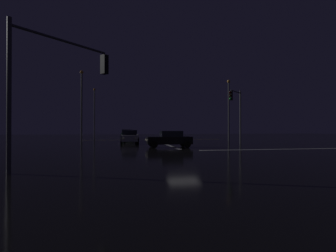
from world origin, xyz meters
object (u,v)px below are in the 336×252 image
at_px(sedan_silver, 129,137).
at_px(traffic_signal_sw, 58,73).
at_px(sedan_white, 131,135).
at_px(sedan_orange, 128,134).
at_px(sedan_black_crossing, 170,139).
at_px(streetlamp_left_near, 82,101).
at_px(sedan_gray, 126,133).
at_px(streetlamp_left_far, 94,109).
at_px(sedan_green, 127,134).
at_px(streetlamp_right_near, 229,106).
at_px(traffic_signal_ne, 237,107).

relative_size(sedan_silver, traffic_signal_sw, 0.69).
xyz_separation_m(sedan_white, sedan_orange, (-0.22, 12.16, 0.00)).
height_order(sedan_black_crossing, streetlamp_left_near, streetlamp_left_near).
relative_size(sedan_gray, streetlamp_left_far, 0.46).
distance_m(sedan_white, sedan_orange, 12.16).
height_order(sedan_green, streetlamp_left_near, streetlamp_left_near).
height_order(traffic_signal_sw, streetlamp_left_near, streetlamp_left_near).
xyz_separation_m(sedan_green, sedan_gray, (0.01, 11.78, 0.00)).
height_order(sedan_white, streetlamp_left_near, streetlamp_left_near).
bearing_deg(sedan_green, streetlamp_left_far, 127.18).
height_order(sedan_green, traffic_signal_sw, traffic_signal_sw).
bearing_deg(streetlamp_left_far, sedan_white, -65.57).
bearing_deg(sedan_silver, sedan_green, 90.18).
distance_m(sedan_green, streetlamp_right_near, 16.90).
height_order(streetlamp_left_far, streetlamp_right_near, streetlamp_left_far).
height_order(sedan_gray, traffic_signal_sw, traffic_signal_sw).
bearing_deg(sedan_silver, sedan_orange, 89.38).
height_order(sedan_green, traffic_signal_ne, traffic_signal_ne).
bearing_deg(sedan_black_crossing, traffic_signal_sw, -122.32).
height_order(sedan_gray, streetlamp_left_near, streetlamp_left_near).
bearing_deg(streetlamp_left_near, sedan_white, 16.99).
relative_size(sedan_white, sedan_orange, 1.00).
relative_size(sedan_green, sedan_black_crossing, 1.00).
distance_m(sedan_silver, sedan_black_crossing, 7.82).
bearing_deg(sedan_orange, sedan_black_crossing, -82.13).
bearing_deg(traffic_signal_sw, traffic_signal_ne, 45.00).
xyz_separation_m(traffic_signal_sw, streetlamp_left_far, (-2.19, 38.41, 1.02)).
xyz_separation_m(sedan_green, streetlamp_left_far, (-5.94, 7.82, 4.59)).
distance_m(sedan_white, sedan_black_crossing, 13.06).
bearing_deg(sedan_white, streetlamp_left_near, -163.01).
xyz_separation_m(sedan_silver, sedan_black_crossing, (3.63, -6.93, 0.00)).
distance_m(sedan_orange, streetlamp_left_near, 16.06).
height_order(traffic_signal_ne, streetlamp_left_far, streetlamp_left_far).
height_order(sedan_black_crossing, streetlamp_right_near, streetlamp_right_near).
bearing_deg(traffic_signal_sw, sedan_gray, 84.94).
bearing_deg(sedan_orange, sedan_silver, -90.62).
xyz_separation_m(sedan_white, streetlamp_right_near, (13.72, -1.95, 4.24)).
bearing_deg(streetlamp_left_far, traffic_signal_sw, -86.73).
relative_size(traffic_signal_ne, streetlamp_left_near, 0.69).
relative_size(sedan_orange, streetlamp_right_near, 0.50).
height_order(sedan_silver, streetlamp_left_near, streetlamp_left_near).
xyz_separation_m(sedan_gray, streetlamp_left_far, (-5.94, -3.95, 4.59)).
bearing_deg(traffic_signal_ne, sedan_black_crossing, -152.69).
xyz_separation_m(streetlamp_left_far, streetlamp_left_near, (-0.00, -16.00, -0.04)).
distance_m(traffic_signal_sw, streetlamp_right_near, 28.69).
relative_size(sedan_green, traffic_signal_ne, 0.67).
distance_m(sedan_white, streetlamp_left_far, 16.10).
height_order(sedan_silver, traffic_signal_ne, traffic_signal_ne).
xyz_separation_m(sedan_silver, sedan_orange, (0.19, 17.89, 0.00)).
xyz_separation_m(sedan_gray, streetlamp_left_near, (-5.94, -19.95, 4.54)).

